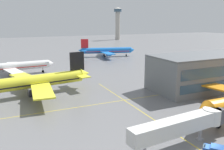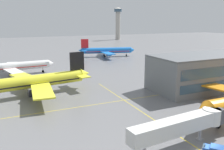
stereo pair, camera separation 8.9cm
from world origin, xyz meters
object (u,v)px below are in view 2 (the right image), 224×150
airliner_second_row (32,82)px  control_tower (118,21)px  airliner_far_left_stand (107,51)px  jet_bridge (186,124)px  airliner_third_row (13,67)px

airliner_second_row → control_tower: bearing=57.3°
airliner_far_left_stand → jet_bridge: 107.15m
airliner_second_row → jet_bridge: 46.87m
airliner_second_row → jet_bridge: size_ratio=1.85×
airliner_second_row → jet_bridge: airliner_second_row is taller
airliner_third_row → airliner_far_left_stand: (54.15, 30.47, 0.18)m
jet_bridge → airliner_far_left_stand: bearing=74.4°
jet_bridge → control_tower: 234.49m
airliner_third_row → jet_bridge: 77.05m
control_tower → airliner_second_row: bearing=-122.7°
jet_bridge → control_tower: bearing=67.3°
jet_bridge → control_tower: size_ratio=0.59×
airliner_third_row → airliner_far_left_stand: size_ratio=0.96×
airliner_third_row → control_tower: size_ratio=0.93×
airliner_second_row → control_tower: size_ratio=1.09×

